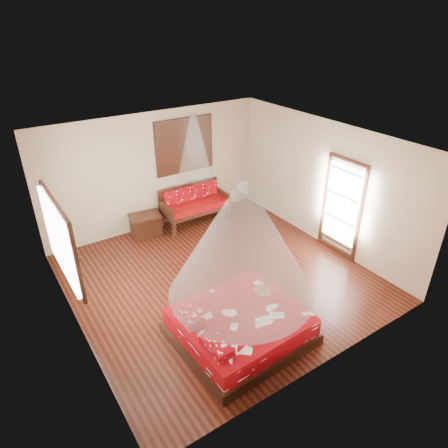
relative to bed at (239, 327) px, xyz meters
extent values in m
cube|color=black|center=(0.64, 1.60, -0.26)|extent=(5.50, 5.50, 0.02)
cube|color=white|center=(0.64, 1.60, 2.56)|extent=(5.50, 5.50, 0.02)
cube|color=beige|center=(-2.12, 1.60, 1.15)|extent=(0.02, 5.50, 2.80)
cube|color=beige|center=(3.40, 1.60, 1.15)|extent=(0.02, 5.50, 2.80)
cube|color=beige|center=(0.64, 4.36, 1.15)|extent=(5.50, 0.02, 2.80)
cube|color=beige|center=(0.64, -1.16, 1.15)|extent=(5.50, 0.02, 2.80)
cube|color=black|center=(0.02, 0.00, -0.15)|extent=(2.08, 1.90, 0.20)
cube|color=#91040D|center=(0.02, 0.00, 0.10)|extent=(1.98, 1.80, 0.30)
cube|color=#91040D|center=(-0.70, -0.41, 0.32)|extent=(0.31, 0.54, 0.13)
cube|color=#91040D|center=(-0.73, 0.35, 0.32)|extent=(0.31, 0.54, 0.13)
cube|color=black|center=(0.66, 3.59, -0.04)|extent=(0.08, 0.08, 0.42)
cube|color=black|center=(2.21, 3.59, -0.04)|extent=(0.08, 0.08, 0.42)
cube|color=black|center=(0.66, 4.21, -0.04)|extent=(0.08, 0.08, 0.42)
cube|color=black|center=(2.21, 4.21, -0.04)|extent=(0.08, 0.08, 0.42)
cube|color=black|center=(1.43, 3.90, 0.13)|extent=(1.67, 0.74, 0.08)
cube|color=maroon|center=(1.43, 3.90, 0.24)|extent=(1.61, 0.68, 0.14)
cube|color=black|center=(1.43, 4.23, 0.42)|extent=(1.67, 0.06, 0.55)
cube|color=black|center=(0.64, 3.90, 0.29)|extent=(0.06, 0.74, 0.30)
cube|color=black|center=(2.23, 3.90, 0.29)|extent=(0.06, 0.74, 0.30)
cube|color=#91040D|center=(0.88, 4.11, 0.49)|extent=(0.35, 0.19, 0.37)
cube|color=#91040D|center=(1.25, 4.11, 0.49)|extent=(0.35, 0.19, 0.37)
cube|color=#91040D|center=(1.62, 4.11, 0.49)|extent=(0.35, 0.19, 0.37)
cube|color=#91040D|center=(1.99, 4.11, 0.49)|extent=(0.35, 0.19, 0.37)
cube|color=black|center=(0.15, 4.05, -0.03)|extent=(0.75, 0.58, 0.45)
cube|color=black|center=(0.15, 4.05, 0.23)|extent=(0.80, 0.63, 0.05)
cube|color=black|center=(1.43, 4.32, 1.65)|extent=(1.52, 0.06, 1.32)
cube|color=black|center=(1.43, 4.31, 1.65)|extent=(1.35, 0.04, 1.10)
cube|color=black|center=(-2.08, 1.80, 1.45)|extent=(0.08, 1.74, 1.34)
cube|color=white|center=(-2.04, 1.80, 1.45)|extent=(0.04, 1.54, 1.10)
cube|color=black|center=(3.36, 1.00, 0.80)|extent=(0.08, 1.02, 2.16)
cube|color=white|center=(3.34, 1.00, 0.90)|extent=(0.03, 0.82, 1.70)
cylinder|color=brown|center=(0.66, 0.25, 0.26)|extent=(0.29, 0.29, 0.03)
cone|color=silver|center=(0.02, 0.00, 1.60)|extent=(2.23, 2.23, 1.80)
cone|color=silver|center=(1.43, 3.85, 1.75)|extent=(0.83, 0.83, 1.50)
camera|label=1|loc=(-2.91, -3.94, 4.56)|focal=32.00mm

